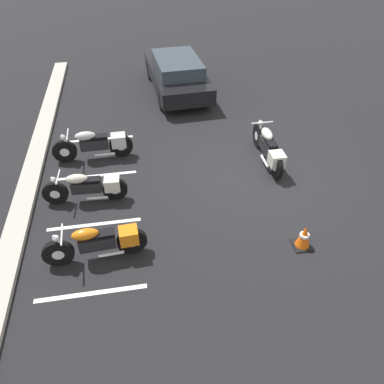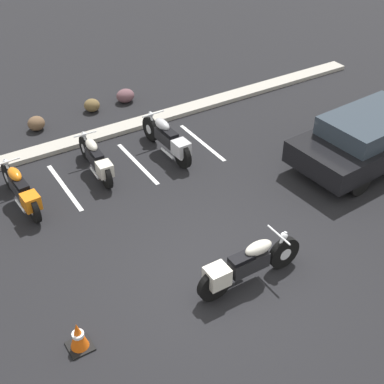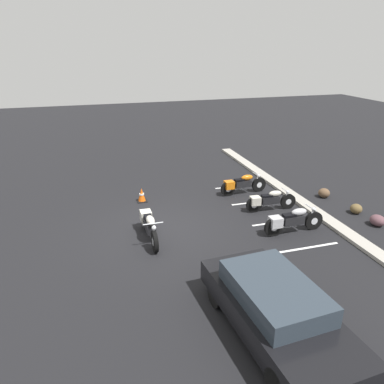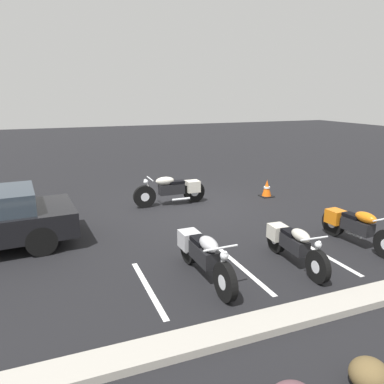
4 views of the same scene
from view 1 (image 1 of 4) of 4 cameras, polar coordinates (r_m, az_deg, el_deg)
The scene contains 12 objects.
ground at distance 10.28m, azimuth 9.82°, elevation 3.12°, with size 60.00×60.00×0.00m, color black.
motorcycle_cream_featured at distance 10.43m, azimuth 11.61°, elevation 6.56°, with size 2.24×0.63×0.88m.
parked_bike_0 at distance 7.79m, azimuth -13.82°, elevation -7.38°, with size 0.59×2.09×0.82m.
parked_bike_1 at distance 9.25m, azimuth -15.44°, elevation 0.77°, with size 0.56×2.01×0.79m.
parked_bike_2 at distance 10.75m, azimuth -14.33°, elevation 7.10°, with size 0.62×2.20×0.86m.
car_black at distance 14.40m, azimuth -2.31°, elevation 17.60°, with size 4.40×2.07×1.29m.
concrete_curb at distance 10.17m, azimuth -23.97°, elevation -0.18°, with size 18.00×0.50×0.12m, color #A8A399.
traffic_cone at distance 8.25m, azimuth 16.70°, elevation -6.56°, with size 0.40×0.40×0.56m.
stall_line_0 at distance 7.56m, azimuth -15.10°, elevation -14.69°, with size 0.10×2.10×0.00m, color white.
stall_line_1 at distance 8.83m, azimuth -14.66°, elevation -4.80°, with size 0.10×2.10×0.00m, color white.
stall_line_2 at distance 10.30m, azimuth -14.35°, elevation 2.44°, with size 0.10×2.10×0.00m, color white.
stall_line_3 at distance 11.88m, azimuth -14.11°, elevation 7.82°, with size 0.10×2.10×0.00m, color white.
Camera 1 is at (-7.80, 3.12, 5.94)m, focal length 35.00 mm.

